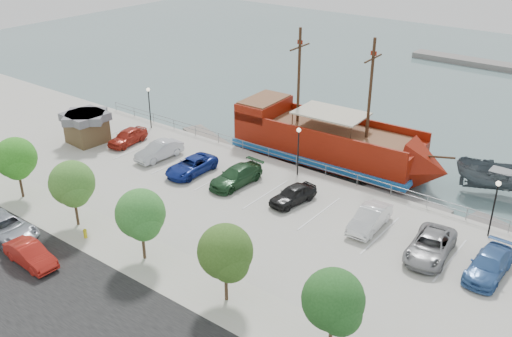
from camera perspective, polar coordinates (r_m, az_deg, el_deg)
The scene contains 29 objects.
ground at distance 44.55m, azimuth -0.54°, elevation -4.70°, with size 160.00×160.00×0.00m, color slate.
street at distance 35.01m, azimuth -17.34°, elevation -13.55°, with size 100.00×8.00×0.04m, color black.
sidewalk at distance 37.86m, azimuth -10.02°, elevation -9.35°, with size 100.00×4.00×0.05m, color #B3B19A.
seawall_railing at distance 49.52m, azimuth 5.00°, elevation 0.45°, with size 50.00×0.06×1.00m.
pirate_ship at distance 51.93m, azimuth 8.54°, elevation 2.21°, with size 20.36×6.48×12.75m.
patrol_boat at distance 50.98m, azimuth 23.24°, elevation -1.07°, with size 2.70×7.19×2.78m, color #495157.
dock_west at distance 58.09m, azimuth -4.78°, elevation 2.93°, with size 7.47×2.13×0.43m, color gray.
dock_mid at distance 47.73m, azimuth 14.75°, elevation -3.14°, with size 7.36×2.10×0.42m, color gray.
dock_east at distance 45.86m, azimuth 24.00°, elevation -5.94°, with size 6.38×1.82×0.36m, color slate.
shed at distance 57.04m, azimuth -16.59°, elevation 4.04°, with size 3.84×3.84×2.94m.
street_van at distance 43.21m, azimuth -23.81°, elevation -5.44°, with size 2.54×5.51×1.53m, color #9399A5.
street_sedan at distance 39.66m, azimuth -21.64°, elevation -8.00°, with size 1.49×4.28×1.41m, color #B41E15.
fire_hydrant at distance 41.38m, azimuth -16.71°, elevation -6.21°, with size 0.26×0.26×0.75m.
lamp_post_left at distance 58.64m, azimuth -10.65°, elevation 6.68°, with size 0.36×0.36×4.28m.
lamp_post_mid at distance 47.54m, azimuth 4.26°, elevation 2.56°, with size 0.36×0.36×4.28m.
lamp_post_right at distance 41.91m, azimuth 22.82°, elevation -2.81°, with size 0.36×0.36×4.28m.
tree_b at distance 47.19m, azimuth -22.87°, elevation 0.81°, with size 3.30×3.20×5.00m.
tree_c at distance 41.66m, azimuth -17.87°, elevation -1.60°, with size 3.30×3.20×5.00m.
tree_d at distance 36.64m, azimuth -11.41°, elevation -4.68°, with size 3.30×3.20×5.00m.
tree_e at distance 32.36m, azimuth -2.98°, elevation -8.56°, with size 3.30×3.20×5.00m.
tree_f at distance 29.15m, azimuth 7.89°, elevation -13.18°, with size 3.30×3.20×5.00m.
parked_car_a at distance 55.90m, azimuth -12.71°, elevation 3.14°, with size 1.75×4.35×1.48m, color #A9281B.
parked_car_b at distance 52.12m, azimuth -9.66°, elevation 1.77°, with size 1.62×4.64×1.53m, color #BABDC3.
parked_car_c at distance 48.91m, azimuth -6.49°, elevation 0.26°, with size 2.30×4.99×1.39m, color navy.
parked_car_d at distance 46.75m, azimuth -2.01°, elevation -0.75°, with size 2.09×5.15×1.49m, color #1F4626.
parked_car_e at distance 44.03m, azimuth 3.72°, elevation -2.60°, with size 1.68×4.17×1.42m, color black.
parked_car_f at distance 41.44m, azimuth 11.30°, elevation -4.92°, with size 1.63×4.67×1.54m, color white.
parked_car_g at distance 39.38m, azimuth 17.03°, elevation -7.41°, with size 2.47×5.36×1.49m, color gray.
parked_car_h at distance 38.77m, azimuth 22.26°, elevation -8.92°, with size 2.02×4.97×1.44m, color #36609D.
Camera 1 is at (23.74, -30.33, 21.38)m, focal length 40.00 mm.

